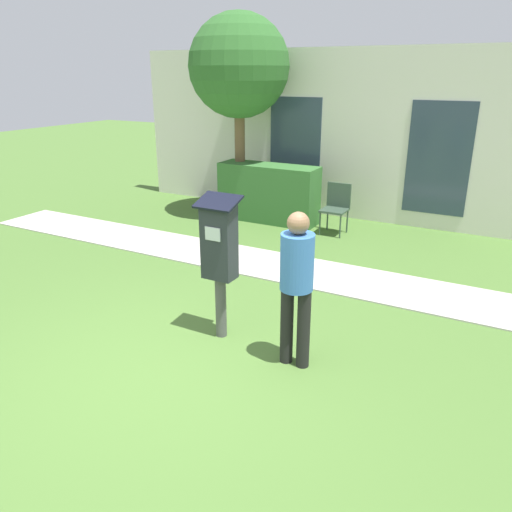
{
  "coord_description": "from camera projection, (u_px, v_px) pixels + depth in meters",
  "views": [
    {
      "loc": [
        2.78,
        -3.26,
        2.77
      ],
      "look_at": [
        0.58,
        0.81,
        1.05
      ],
      "focal_mm": 35.0,
      "sensor_mm": 36.0,
      "label": 1
    }
  ],
  "objects": [
    {
      "name": "outdoor_chair_left",
      "position": [
        286.0,
        195.0,
        9.59
      ],
      "size": [
        0.44,
        0.44,
        0.9
      ],
      "rotation": [
        0.0,
        0.0,
        0.41
      ],
      "color": "#334738",
      "rests_on": "ground"
    },
    {
      "name": "hedge_row",
      "position": [
        268.0,
        193.0,
        9.68
      ],
      "size": [
        1.96,
        0.6,
        1.1
      ],
      "color": "#33662D",
      "rests_on": "ground"
    },
    {
      "name": "sidewalk",
      "position": [
        293.0,
        269.0,
        7.41
      ],
      "size": [
        12.0,
        1.1,
        0.02
      ],
      "color": "#B7B2A8",
      "rests_on": "ground"
    },
    {
      "name": "person_standing",
      "position": [
        297.0,
        278.0,
        4.72
      ],
      "size": [
        0.32,
        0.32,
        1.58
      ],
      "rotation": [
        0.0,
        0.0,
        0.03
      ],
      "color": "black",
      "rests_on": "ground"
    },
    {
      "name": "ground_plane",
      "position": [
        165.0,
        372.0,
        4.9
      ],
      "size": [
        40.0,
        40.0,
        0.0
      ],
      "primitive_type": "plane",
      "color": "#476B2D"
    },
    {
      "name": "outdoor_chair_middle",
      "position": [
        336.0,
        204.0,
        8.95
      ],
      "size": [
        0.44,
        0.44,
        0.9
      ],
      "rotation": [
        0.0,
        0.0,
        -0.1
      ],
      "color": "#334738",
      "rests_on": "ground"
    },
    {
      "name": "parking_meter",
      "position": [
        219.0,
        249.0,
        5.22
      ],
      "size": [
        0.44,
        0.31,
        1.59
      ],
      "color": "#4C4C4C",
      "rests_on": "ground"
    },
    {
      "name": "building_facade",
      "position": [
        365.0,
        137.0,
        9.51
      ],
      "size": [
        10.0,
        0.26,
        3.2
      ],
      "color": "silver",
      "rests_on": "ground"
    },
    {
      "name": "tree",
      "position": [
        239.0,
        67.0,
        9.28
      ],
      "size": [
        1.9,
        1.9,
        3.82
      ],
      "color": "brown",
      "rests_on": "ground"
    }
  ]
}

